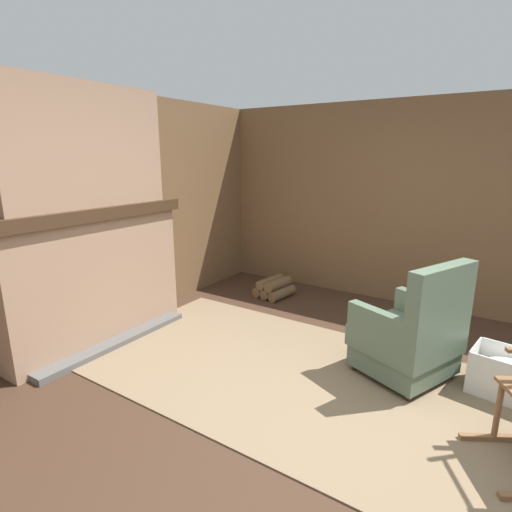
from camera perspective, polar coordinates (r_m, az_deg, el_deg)
ground_plane at (r=2.94m, az=11.80°, el=-23.25°), size 14.00×14.00×0.00m
wood_panel_wall_left at (r=4.16m, az=-24.40°, el=5.06°), size 0.06×5.95×2.40m
wood_panel_wall_back at (r=5.00m, az=24.42°, el=6.53°), size 5.95×0.09×2.40m
fireplace_hearth at (r=4.10m, az=-21.97°, el=-2.69°), size 0.56×1.89×1.32m
chimney_breast at (r=3.95m, az=-23.72°, el=14.17°), size 0.31×1.57×1.06m
area_rug at (r=3.44m, az=6.35°, el=-16.77°), size 3.80×1.95×0.01m
armchair at (r=3.49m, az=21.20°, el=-10.70°), size 0.87×0.89×1.00m
firewood_stack at (r=5.16m, az=2.60°, el=-4.57°), size 0.44×0.48×0.24m
laundry_basket at (r=3.64m, az=32.49°, el=-14.20°), size 0.56×0.43×0.35m
oil_lamp_vase at (r=3.66m, az=-32.47°, el=6.62°), size 0.10×0.10×0.32m
storage_case at (r=4.07m, az=-21.85°, el=7.83°), size 0.17×0.23×0.15m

